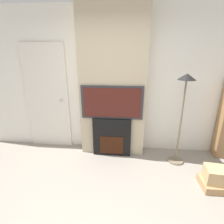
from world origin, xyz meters
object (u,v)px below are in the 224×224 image
Objects in this scene: floor_lamp at (184,98)px; box_stack at (218,179)px; fireplace at (112,137)px; television at (112,102)px.

floor_lamp reaches higher than box_stack.
fireplace is 0.68m from television.
fireplace is 1.82m from box_stack.
fireplace is 1.63× the size of box_stack.
television is 1.21m from floor_lamp.
box_stack is at bearing -25.34° from television.
television reaches higher than fireplace.
fireplace is 0.68× the size of television.
television is 2.02m from box_stack.
floor_lamp is (1.19, -0.15, 0.82)m from fireplace.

